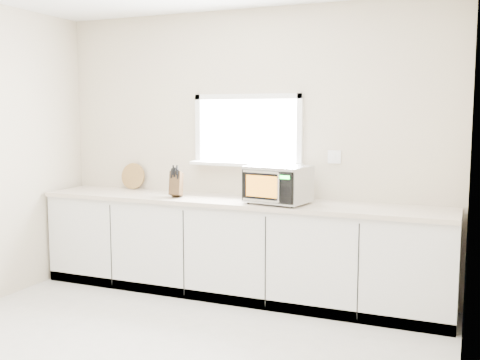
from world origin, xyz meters
The scene contains 7 objects.
back_wall centered at (0.00, 2.00, 1.36)m, with size 4.00×0.17×2.70m.
cabinets centered at (0.00, 1.70, 0.44)m, with size 3.92×0.60×0.88m, color silver.
countertop centered at (0.00, 1.69, 0.90)m, with size 3.92×0.64×0.04m, color beige.
microwave centered at (0.44, 1.62, 1.09)m, with size 0.58×0.49×0.33m.
knife_block centered at (-0.58, 1.60, 1.05)m, with size 0.16×0.24×0.31m.
cutting_board centered at (-1.29, 1.94, 1.06)m, with size 0.28×0.28×0.02m, color olive.
coffee_grinder centered at (0.36, 1.89, 1.02)m, with size 0.13×0.13×0.20m.
Camera 1 is at (2.01, -3.05, 1.71)m, focal length 42.00 mm.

